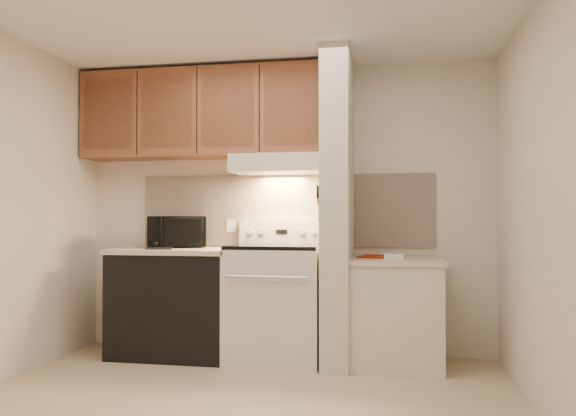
# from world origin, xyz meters

# --- Properties ---
(floor) EXTENTS (3.60, 3.60, 0.00)m
(floor) POSITION_xyz_m (0.00, 0.00, 0.00)
(floor) COLOR #C4AF8C
(floor) RESTS_ON ground
(ceiling) EXTENTS (3.60, 3.60, 0.00)m
(ceiling) POSITION_xyz_m (0.00, 0.00, 2.50)
(ceiling) COLOR white
(ceiling) RESTS_ON wall_back
(wall_back) EXTENTS (3.60, 2.50, 0.02)m
(wall_back) POSITION_xyz_m (0.00, 1.50, 1.25)
(wall_back) COLOR beige
(wall_back) RESTS_ON floor
(wall_right) EXTENTS (0.02, 3.00, 2.50)m
(wall_right) POSITION_xyz_m (1.80, 0.00, 1.25)
(wall_right) COLOR beige
(wall_right) RESTS_ON floor
(backsplash) EXTENTS (2.60, 0.02, 0.63)m
(backsplash) POSITION_xyz_m (0.00, 1.49, 1.24)
(backsplash) COLOR #FFE4CA
(backsplash) RESTS_ON wall_back
(range_body) EXTENTS (0.76, 0.65, 0.92)m
(range_body) POSITION_xyz_m (0.00, 1.16, 0.46)
(range_body) COLOR silver
(range_body) RESTS_ON floor
(oven_window) EXTENTS (0.50, 0.01, 0.30)m
(oven_window) POSITION_xyz_m (0.00, 0.84, 0.50)
(oven_window) COLOR black
(oven_window) RESTS_ON range_body
(oven_handle) EXTENTS (0.65, 0.02, 0.02)m
(oven_handle) POSITION_xyz_m (0.00, 0.80, 0.72)
(oven_handle) COLOR silver
(oven_handle) RESTS_ON range_body
(cooktop) EXTENTS (0.74, 0.64, 0.03)m
(cooktop) POSITION_xyz_m (0.00, 1.16, 0.94)
(cooktop) COLOR black
(cooktop) RESTS_ON range_body
(range_backguard) EXTENTS (0.76, 0.08, 0.20)m
(range_backguard) POSITION_xyz_m (0.00, 1.44, 1.05)
(range_backguard) COLOR silver
(range_backguard) RESTS_ON range_body
(range_display) EXTENTS (0.10, 0.01, 0.04)m
(range_display) POSITION_xyz_m (0.00, 1.40, 1.05)
(range_display) COLOR black
(range_display) RESTS_ON range_backguard
(range_knob_left_outer) EXTENTS (0.05, 0.02, 0.05)m
(range_knob_left_outer) POSITION_xyz_m (-0.28, 1.40, 1.05)
(range_knob_left_outer) COLOR silver
(range_knob_left_outer) RESTS_ON range_backguard
(range_knob_left_inner) EXTENTS (0.05, 0.02, 0.05)m
(range_knob_left_inner) POSITION_xyz_m (-0.18, 1.40, 1.05)
(range_knob_left_inner) COLOR silver
(range_knob_left_inner) RESTS_ON range_backguard
(range_knob_right_inner) EXTENTS (0.05, 0.02, 0.05)m
(range_knob_right_inner) POSITION_xyz_m (0.18, 1.40, 1.05)
(range_knob_right_inner) COLOR silver
(range_knob_right_inner) RESTS_ON range_backguard
(range_knob_right_outer) EXTENTS (0.05, 0.02, 0.05)m
(range_knob_right_outer) POSITION_xyz_m (0.28, 1.40, 1.05)
(range_knob_right_outer) COLOR silver
(range_knob_right_outer) RESTS_ON range_backguard
(dishwasher_front) EXTENTS (1.00, 0.63, 0.87)m
(dishwasher_front) POSITION_xyz_m (-0.88, 1.17, 0.43)
(dishwasher_front) COLOR black
(dishwasher_front) RESTS_ON floor
(left_countertop) EXTENTS (1.04, 0.67, 0.04)m
(left_countertop) POSITION_xyz_m (-0.88, 1.17, 0.89)
(left_countertop) COLOR beige
(left_countertop) RESTS_ON dishwasher_front
(spoon_rest) EXTENTS (0.22, 0.11, 0.01)m
(spoon_rest) POSITION_xyz_m (-0.94, 0.97, 0.92)
(spoon_rest) COLOR black
(spoon_rest) RESTS_ON left_countertop
(teal_jar) EXTENTS (0.09, 0.09, 0.09)m
(teal_jar) POSITION_xyz_m (-0.89, 1.39, 0.96)
(teal_jar) COLOR #266162
(teal_jar) RESTS_ON left_countertop
(outlet) EXTENTS (0.08, 0.01, 0.12)m
(outlet) POSITION_xyz_m (-0.48, 1.48, 1.10)
(outlet) COLOR beige
(outlet) RESTS_ON backsplash
(microwave) EXTENTS (0.59, 0.51, 0.27)m
(microwave) POSITION_xyz_m (-0.93, 1.31, 1.05)
(microwave) COLOR black
(microwave) RESTS_ON left_countertop
(partition_pillar) EXTENTS (0.22, 0.70, 2.50)m
(partition_pillar) POSITION_xyz_m (0.51, 1.15, 1.25)
(partition_pillar) COLOR beige
(partition_pillar) RESTS_ON floor
(pillar_trim) EXTENTS (0.01, 0.70, 0.04)m
(pillar_trim) POSITION_xyz_m (0.39, 1.15, 1.30)
(pillar_trim) COLOR brown
(pillar_trim) RESTS_ON partition_pillar
(knife_strip) EXTENTS (0.02, 0.42, 0.04)m
(knife_strip) POSITION_xyz_m (0.39, 1.10, 1.32)
(knife_strip) COLOR black
(knife_strip) RESTS_ON partition_pillar
(knife_blade_a) EXTENTS (0.01, 0.03, 0.16)m
(knife_blade_a) POSITION_xyz_m (0.38, 0.95, 1.22)
(knife_blade_a) COLOR silver
(knife_blade_a) RESTS_ON knife_strip
(knife_handle_a) EXTENTS (0.02, 0.02, 0.10)m
(knife_handle_a) POSITION_xyz_m (0.38, 0.93, 1.37)
(knife_handle_a) COLOR black
(knife_handle_a) RESTS_ON knife_strip
(knife_blade_b) EXTENTS (0.01, 0.04, 0.18)m
(knife_blade_b) POSITION_xyz_m (0.38, 1.03, 1.21)
(knife_blade_b) COLOR silver
(knife_blade_b) RESTS_ON knife_strip
(knife_handle_b) EXTENTS (0.02, 0.02, 0.10)m
(knife_handle_b) POSITION_xyz_m (0.38, 1.03, 1.37)
(knife_handle_b) COLOR black
(knife_handle_b) RESTS_ON knife_strip
(knife_blade_c) EXTENTS (0.01, 0.04, 0.20)m
(knife_blade_c) POSITION_xyz_m (0.38, 1.11, 1.20)
(knife_blade_c) COLOR silver
(knife_blade_c) RESTS_ON knife_strip
(knife_handle_c) EXTENTS (0.02, 0.02, 0.10)m
(knife_handle_c) POSITION_xyz_m (0.38, 1.11, 1.37)
(knife_handle_c) COLOR black
(knife_handle_c) RESTS_ON knife_strip
(knife_blade_d) EXTENTS (0.01, 0.04, 0.16)m
(knife_blade_d) POSITION_xyz_m (0.38, 1.17, 1.22)
(knife_blade_d) COLOR silver
(knife_blade_d) RESTS_ON knife_strip
(knife_handle_d) EXTENTS (0.02, 0.02, 0.10)m
(knife_handle_d) POSITION_xyz_m (0.38, 1.17, 1.37)
(knife_handle_d) COLOR black
(knife_handle_d) RESTS_ON knife_strip
(knife_blade_e) EXTENTS (0.01, 0.04, 0.18)m
(knife_blade_e) POSITION_xyz_m (0.38, 1.27, 1.21)
(knife_blade_e) COLOR silver
(knife_blade_e) RESTS_ON knife_strip
(knife_handle_e) EXTENTS (0.02, 0.02, 0.10)m
(knife_handle_e) POSITION_xyz_m (0.38, 1.27, 1.37)
(knife_handle_e) COLOR black
(knife_handle_e) RESTS_ON knife_strip
(oven_mitt) EXTENTS (0.03, 0.09, 0.22)m
(oven_mitt) POSITION_xyz_m (0.38, 1.32, 1.19)
(oven_mitt) COLOR slate
(oven_mitt) RESTS_ON partition_pillar
(right_cab_base) EXTENTS (0.70, 0.60, 0.81)m
(right_cab_base) POSITION_xyz_m (0.97, 1.15, 0.40)
(right_cab_base) COLOR beige
(right_cab_base) RESTS_ON floor
(right_countertop) EXTENTS (0.74, 0.64, 0.04)m
(right_countertop) POSITION_xyz_m (0.97, 1.15, 0.83)
(right_countertop) COLOR beige
(right_countertop) RESTS_ON right_cab_base
(red_folder) EXTENTS (0.30, 0.37, 0.01)m
(red_folder) POSITION_xyz_m (0.81, 1.25, 0.86)
(red_folder) COLOR #942204
(red_folder) RESTS_ON right_countertop
(white_box) EXTENTS (0.16, 0.11, 0.04)m
(white_box) POSITION_xyz_m (0.96, 1.05, 0.87)
(white_box) COLOR white
(white_box) RESTS_ON right_countertop
(range_hood) EXTENTS (0.78, 0.44, 0.15)m
(range_hood) POSITION_xyz_m (0.00, 1.28, 1.62)
(range_hood) COLOR beige
(range_hood) RESTS_ON upper_cabinets
(hood_lip) EXTENTS (0.78, 0.04, 0.06)m
(hood_lip) POSITION_xyz_m (0.00, 1.07, 1.58)
(hood_lip) COLOR beige
(hood_lip) RESTS_ON range_hood
(upper_cabinets) EXTENTS (2.18, 0.33, 0.77)m
(upper_cabinets) POSITION_xyz_m (-0.69, 1.32, 2.08)
(upper_cabinets) COLOR brown
(upper_cabinets) RESTS_ON wall_back
(cab_door_a) EXTENTS (0.46, 0.01, 0.63)m
(cab_door_a) POSITION_xyz_m (-1.51, 1.17, 2.08)
(cab_door_a) COLOR brown
(cab_door_a) RESTS_ON upper_cabinets
(cab_gap_a) EXTENTS (0.01, 0.01, 0.73)m
(cab_gap_a) POSITION_xyz_m (-1.23, 1.16, 2.08)
(cab_gap_a) COLOR black
(cab_gap_a) RESTS_ON upper_cabinets
(cab_door_b) EXTENTS (0.46, 0.01, 0.63)m
(cab_door_b) POSITION_xyz_m (-0.96, 1.17, 2.08)
(cab_door_b) COLOR brown
(cab_door_b) RESTS_ON upper_cabinets
(cab_gap_b) EXTENTS (0.01, 0.01, 0.73)m
(cab_gap_b) POSITION_xyz_m (-0.69, 1.16, 2.08)
(cab_gap_b) COLOR black
(cab_gap_b) RESTS_ON upper_cabinets
(cab_door_c) EXTENTS (0.46, 0.01, 0.63)m
(cab_door_c) POSITION_xyz_m (-0.42, 1.17, 2.08)
(cab_door_c) COLOR brown
(cab_door_c) RESTS_ON upper_cabinets
(cab_gap_c) EXTENTS (0.01, 0.01, 0.73)m
(cab_gap_c) POSITION_xyz_m (-0.14, 1.16, 2.08)
(cab_gap_c) COLOR black
(cab_gap_c) RESTS_ON upper_cabinets
(cab_door_d) EXTENTS (0.46, 0.01, 0.63)m
(cab_door_d) POSITION_xyz_m (0.13, 1.17, 2.08)
(cab_door_d) COLOR brown
(cab_door_d) RESTS_ON upper_cabinets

